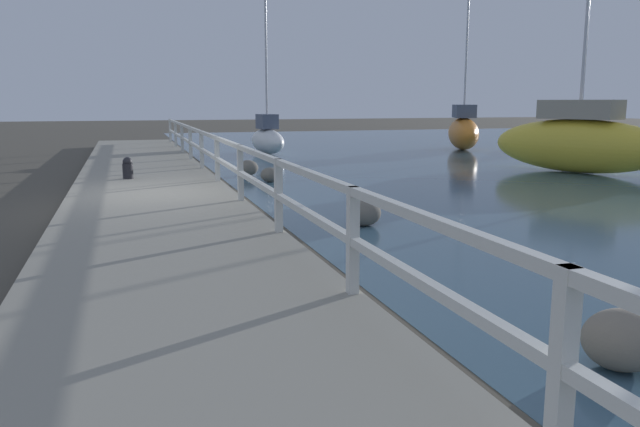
{
  "coord_description": "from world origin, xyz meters",
  "views": [
    {
      "loc": [
        -0.48,
        -12.69,
        2.07
      ],
      "look_at": [
        2.65,
        -2.69,
        0.19
      ],
      "focal_mm": 35.0,
      "sensor_mm": 36.0,
      "label": 1
    }
  ],
  "objects_px": {
    "sailboat_yellow": "(578,142)",
    "sailboat_gray": "(580,134)",
    "mooring_bollard": "(128,168)",
    "sailboat_orange": "(463,131)",
    "sailboat_white": "(267,138)"
  },
  "relations": [
    {
      "from": "sailboat_orange",
      "to": "sailboat_yellow",
      "type": "xyz_separation_m",
      "value": [
        -1.42,
        -8.98,
        0.08
      ]
    },
    {
      "from": "mooring_bollard",
      "to": "sailboat_yellow",
      "type": "bearing_deg",
      "value": 0.15
    },
    {
      "from": "sailboat_orange",
      "to": "sailboat_white",
      "type": "xyz_separation_m",
      "value": [
        -8.64,
        0.42,
        -0.18
      ]
    },
    {
      "from": "sailboat_orange",
      "to": "sailboat_yellow",
      "type": "bearing_deg",
      "value": -75.93
    },
    {
      "from": "sailboat_yellow",
      "to": "sailboat_white",
      "type": "bearing_deg",
      "value": 104.0
    },
    {
      "from": "mooring_bollard",
      "to": "sailboat_orange",
      "type": "height_order",
      "value": "sailboat_orange"
    },
    {
      "from": "sailboat_gray",
      "to": "sailboat_white",
      "type": "xyz_separation_m",
      "value": [
        -14.07,
        1.26,
        -0.01
      ]
    },
    {
      "from": "sailboat_yellow",
      "to": "sailboat_white",
      "type": "distance_m",
      "value": 11.86
    },
    {
      "from": "sailboat_orange",
      "to": "sailboat_white",
      "type": "distance_m",
      "value": 8.65
    },
    {
      "from": "sailboat_gray",
      "to": "mooring_bollard",
      "type": "bearing_deg",
      "value": -176.34
    },
    {
      "from": "sailboat_orange",
      "to": "sailboat_white",
      "type": "height_order",
      "value": "sailboat_white"
    },
    {
      "from": "sailboat_orange",
      "to": "sailboat_gray",
      "type": "distance_m",
      "value": 5.5
    },
    {
      "from": "mooring_bollard",
      "to": "sailboat_orange",
      "type": "xyz_separation_m",
      "value": [
        14.1,
        9.01,
        0.28
      ]
    },
    {
      "from": "mooring_bollard",
      "to": "sailboat_gray",
      "type": "bearing_deg",
      "value": 22.7
    },
    {
      "from": "sailboat_yellow",
      "to": "sailboat_gray",
      "type": "distance_m",
      "value": 10.64
    }
  ]
}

